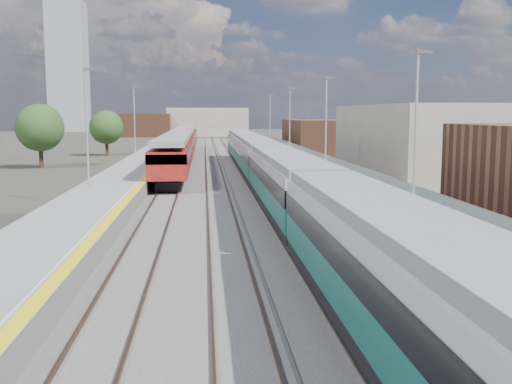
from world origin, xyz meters
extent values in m
plane|color=#47443A|center=(0.00, 50.00, 0.00)|extent=(320.00, 320.00, 0.00)
cube|color=#565451|center=(-2.25, 52.50, 0.03)|extent=(10.50, 155.00, 0.06)
cube|color=#4C3323|center=(0.78, 55.00, 0.11)|extent=(0.07, 160.00, 0.14)
cube|color=#4C3323|center=(2.22, 55.00, 0.11)|extent=(0.07, 160.00, 0.14)
cube|color=#4C3323|center=(-2.72, 55.00, 0.11)|extent=(0.07, 160.00, 0.14)
cube|color=#4C3323|center=(-1.28, 55.00, 0.11)|extent=(0.07, 160.00, 0.14)
cube|color=#4C3323|center=(-6.22, 55.00, 0.11)|extent=(0.07, 160.00, 0.14)
cube|color=#4C3323|center=(-4.78, 55.00, 0.11)|extent=(0.07, 160.00, 0.14)
cube|color=gray|center=(0.45, 55.00, 0.10)|extent=(0.08, 160.00, 0.10)
cube|color=gray|center=(-0.95, 55.00, 0.10)|extent=(0.08, 160.00, 0.10)
cube|color=slate|center=(5.25, 52.50, 0.50)|extent=(4.70, 155.00, 1.00)
cube|color=gray|center=(5.25, 52.50, 1.00)|extent=(4.70, 155.00, 0.03)
cube|color=yellow|center=(3.15, 52.50, 1.02)|extent=(0.40, 155.00, 0.01)
cube|color=gray|center=(7.45, 52.50, 1.60)|extent=(0.06, 155.00, 1.20)
cylinder|color=#9EA0A3|center=(6.60, 22.00, 4.77)|extent=(0.12, 0.12, 7.50)
cube|color=#4C4C4F|center=(6.85, 22.00, 8.42)|extent=(0.70, 0.18, 0.14)
cylinder|color=#9EA0A3|center=(6.60, 42.00, 4.77)|extent=(0.12, 0.12, 7.50)
cube|color=#4C4C4F|center=(6.85, 42.00, 8.42)|extent=(0.70, 0.18, 0.14)
cylinder|color=#9EA0A3|center=(6.60, 62.00, 4.77)|extent=(0.12, 0.12, 7.50)
cube|color=#4C4C4F|center=(6.85, 62.00, 8.42)|extent=(0.70, 0.18, 0.14)
cylinder|color=#9EA0A3|center=(6.60, 82.00, 4.77)|extent=(0.12, 0.12, 7.50)
cube|color=#4C4C4F|center=(6.85, 82.00, 8.42)|extent=(0.70, 0.18, 0.14)
cube|color=slate|center=(-9.05, 52.50, 0.50)|extent=(4.30, 155.00, 1.00)
cube|color=gray|center=(-9.05, 52.50, 1.00)|extent=(4.30, 155.00, 0.03)
cube|color=yellow|center=(-7.15, 52.50, 1.02)|extent=(0.45, 155.00, 0.01)
cube|color=silver|center=(-7.50, 52.50, 1.03)|extent=(0.08, 155.00, 0.01)
cylinder|color=#9EA0A3|center=(-10.20, 34.00, 4.77)|extent=(0.12, 0.12, 7.50)
cube|color=#4C4C4F|center=(-9.95, 34.00, 8.42)|extent=(0.70, 0.18, 0.14)
cylinder|color=#9EA0A3|center=(-10.20, 60.00, 4.77)|extent=(0.12, 0.12, 7.50)
cube|color=#4C4C4F|center=(-9.95, 60.00, 8.42)|extent=(0.70, 0.18, 0.14)
cube|color=gray|center=(16.00, 45.00, 3.20)|extent=(11.00, 22.00, 6.40)
cube|color=brown|center=(13.00, 78.00, 2.40)|extent=(8.00, 18.00, 4.80)
cube|color=gray|center=(-2.00, 150.00, 3.50)|extent=(20.00, 14.00, 7.00)
cube|color=brown|center=(-18.00, 145.00, 2.80)|extent=(14.00, 12.00, 5.60)
cube|color=gray|center=(-45.00, 190.00, 20.00)|extent=(11.00, 11.00, 40.00)
cube|color=black|center=(1.50, 8.45, 0.83)|extent=(2.55, 18.31, 0.43)
cube|color=#125F50|center=(1.50, 8.45, 1.58)|extent=(2.65, 18.31, 1.07)
cube|color=black|center=(1.50, 8.45, 2.42)|extent=(2.70, 18.31, 0.73)
cube|color=silver|center=(1.50, 8.45, 3.01)|extent=(2.65, 18.31, 0.45)
cube|color=gray|center=(1.50, 8.45, 3.40)|extent=(2.35, 18.31, 0.38)
cube|color=black|center=(1.50, 27.26, 0.83)|extent=(2.55, 18.31, 0.43)
cube|color=#125F50|center=(1.50, 27.26, 1.58)|extent=(2.65, 18.31, 1.07)
cube|color=black|center=(1.50, 27.26, 2.42)|extent=(2.70, 18.31, 0.73)
cube|color=silver|center=(1.50, 27.26, 3.01)|extent=(2.65, 18.31, 0.45)
cube|color=gray|center=(1.50, 27.26, 3.40)|extent=(2.35, 18.31, 0.38)
cube|color=black|center=(1.50, 46.08, 0.83)|extent=(2.55, 18.31, 0.43)
cube|color=#125F50|center=(1.50, 46.08, 1.58)|extent=(2.65, 18.31, 1.07)
cube|color=black|center=(1.50, 46.08, 2.42)|extent=(2.70, 18.31, 0.73)
cube|color=silver|center=(1.50, 46.08, 3.01)|extent=(2.65, 18.31, 0.45)
cube|color=gray|center=(1.50, 46.08, 3.40)|extent=(2.35, 18.31, 0.38)
cube|color=black|center=(1.50, 64.89, 0.83)|extent=(2.55, 18.31, 0.43)
cube|color=#125F50|center=(1.50, 64.89, 1.58)|extent=(2.65, 18.31, 1.07)
cube|color=black|center=(1.50, 64.89, 2.42)|extent=(2.70, 18.31, 0.73)
cube|color=silver|center=(1.50, 64.89, 3.01)|extent=(2.65, 18.31, 0.45)
cube|color=gray|center=(1.50, 64.89, 3.40)|extent=(2.35, 18.31, 0.38)
cube|color=black|center=(-5.50, 46.48, 0.47)|extent=(1.90, 16.19, 0.66)
cube|color=maroon|center=(-5.50, 46.48, 2.06)|extent=(2.81, 19.05, 2.00)
cube|color=black|center=(-5.50, 46.48, 2.56)|extent=(2.87, 19.05, 0.70)
cube|color=gray|center=(-5.50, 46.48, 3.56)|extent=(2.51, 19.05, 0.40)
cube|color=black|center=(-5.50, 66.03, 0.47)|extent=(1.90, 16.19, 0.66)
cube|color=maroon|center=(-5.50, 66.03, 2.06)|extent=(2.81, 19.05, 2.00)
cube|color=black|center=(-5.50, 66.03, 2.56)|extent=(2.87, 19.05, 0.70)
cube|color=gray|center=(-5.50, 66.03, 3.56)|extent=(2.51, 19.05, 0.40)
cube|color=black|center=(-5.50, 85.58, 0.47)|extent=(1.90, 16.19, 0.66)
cube|color=maroon|center=(-5.50, 85.58, 2.06)|extent=(2.81, 19.05, 2.00)
cube|color=black|center=(-5.50, 85.58, 2.56)|extent=(2.87, 19.05, 0.70)
cube|color=gray|center=(-5.50, 85.58, 3.56)|extent=(2.51, 19.05, 0.40)
cylinder|color=#382619|center=(-19.90, 59.78, 1.17)|extent=(0.44, 0.44, 2.33)
sphere|color=#25441A|center=(-19.90, 59.78, 4.22)|extent=(4.93, 4.93, 4.93)
cylinder|color=#382619|center=(-15.97, 77.72, 1.07)|extent=(0.44, 0.44, 2.13)
sphere|color=#25441A|center=(-15.97, 77.72, 3.85)|extent=(4.50, 4.50, 4.50)
cylinder|color=#382619|center=(22.89, 59.34, 1.17)|extent=(0.44, 0.44, 2.34)
sphere|color=#25441A|center=(22.89, 59.34, 4.22)|extent=(4.93, 4.93, 4.93)
camera|label=1|loc=(-2.88, -4.32, 5.73)|focal=42.00mm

